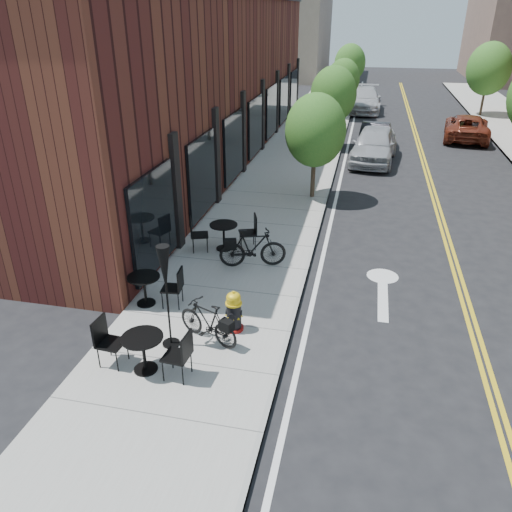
# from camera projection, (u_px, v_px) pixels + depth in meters

# --- Properties ---
(ground) EXTENTS (120.00, 120.00, 0.00)m
(ground) POSITION_uv_depth(u_px,v_px,m) (291.00, 336.00, 11.04)
(ground) COLOR black
(ground) RESTS_ON ground
(sidewalk_near) EXTENTS (4.00, 70.00, 0.12)m
(sidewalk_near) POSITION_uv_depth(u_px,v_px,m) (280.00, 187.00, 20.15)
(sidewalk_near) COLOR #9E9B93
(sidewalk_near) RESTS_ON ground
(building_near) EXTENTS (5.00, 28.00, 7.00)m
(building_near) POSITION_uv_depth(u_px,v_px,m) (201.00, 82.00, 23.01)
(building_near) COLOR #3F1614
(building_near) RESTS_ON ground
(bg_building_left) EXTENTS (8.00, 14.00, 10.00)m
(bg_building_left) POSITION_uv_depth(u_px,v_px,m) (288.00, 26.00, 52.40)
(bg_building_left) COLOR #726656
(bg_building_left) RESTS_ON ground
(tree_near_a) EXTENTS (2.20, 2.20, 3.81)m
(tree_near_a) POSITION_uv_depth(u_px,v_px,m) (315.00, 131.00, 17.88)
(tree_near_a) COLOR #382B1E
(tree_near_a) RESTS_ON sidewalk_near
(tree_near_b) EXTENTS (2.30, 2.30, 3.98)m
(tree_near_b) POSITION_uv_depth(u_px,v_px,m) (333.00, 94.00, 24.84)
(tree_near_b) COLOR #382B1E
(tree_near_b) RESTS_ON sidewalk_near
(tree_near_c) EXTENTS (2.10, 2.10, 3.67)m
(tree_near_c) POSITION_uv_depth(u_px,v_px,m) (343.00, 79.00, 31.92)
(tree_near_c) COLOR #382B1E
(tree_near_c) RESTS_ON sidewalk_near
(tree_near_d) EXTENTS (2.40, 2.40, 4.11)m
(tree_near_d) POSITION_uv_depth(u_px,v_px,m) (350.00, 63.00, 38.81)
(tree_near_d) COLOR #382B1E
(tree_near_d) RESTS_ON sidewalk_near
(tree_far_c) EXTENTS (2.80, 2.80, 4.62)m
(tree_far_c) POSITION_uv_depth(u_px,v_px,m) (489.00, 69.00, 32.53)
(tree_far_c) COLOR #382B1E
(tree_far_c) RESTS_ON sidewalk_far
(fire_hydrant) EXTENTS (0.46, 0.46, 0.96)m
(fire_hydrant) POSITION_uv_depth(u_px,v_px,m) (234.00, 312.00, 10.88)
(fire_hydrant) COLOR maroon
(fire_hydrant) RESTS_ON sidewalk_near
(bicycle_left) EXTENTS (1.60, 1.03, 0.94)m
(bicycle_left) POSITION_uv_depth(u_px,v_px,m) (208.00, 322.00, 10.50)
(bicycle_left) COLOR black
(bicycle_left) RESTS_ON sidewalk_near
(bicycle_right) EXTENTS (1.90, 1.02, 1.10)m
(bicycle_right) POSITION_uv_depth(u_px,v_px,m) (253.00, 248.00, 13.57)
(bicycle_right) COLOR black
(bicycle_right) RESTS_ON sidewalk_near
(bistro_set_a) EXTENTS (1.90, 0.87, 1.01)m
(bistro_set_a) POSITION_uv_depth(u_px,v_px,m) (143.00, 348.00, 9.60)
(bistro_set_a) COLOR black
(bistro_set_a) RESTS_ON sidewalk_near
(bistro_set_b) EXTENTS (1.82, 0.86, 0.97)m
(bistro_set_b) POSITION_uv_depth(u_px,v_px,m) (144.00, 286.00, 11.83)
(bistro_set_b) COLOR black
(bistro_set_b) RESTS_ON sidewalk_near
(bistro_set_c) EXTENTS (1.94, 1.08, 1.02)m
(bistro_set_c) POSITION_uv_depth(u_px,v_px,m) (224.00, 233.00, 14.58)
(bistro_set_c) COLOR black
(bistro_set_c) RESTS_ON sidewalk_near
(patio_umbrella) EXTENTS (0.37, 0.37, 2.30)m
(patio_umbrella) POSITION_uv_depth(u_px,v_px,m) (165.00, 276.00, 9.85)
(patio_umbrella) COLOR black
(patio_umbrella) RESTS_ON sidewalk_near
(parked_car_a) EXTENTS (2.39, 4.95, 1.63)m
(parked_car_a) POSITION_uv_depth(u_px,v_px,m) (374.00, 145.00, 23.38)
(parked_car_a) COLOR #A6A8AE
(parked_car_a) RESTS_ON ground
(parked_car_b) EXTENTS (1.74, 4.11, 1.32)m
(parked_car_b) POSITION_uv_depth(u_px,v_px,m) (374.00, 137.00, 25.45)
(parked_car_b) COLOR black
(parked_car_b) RESTS_ON ground
(parked_car_c) EXTENTS (2.27, 5.58, 1.62)m
(parked_car_c) POSITION_uv_depth(u_px,v_px,m) (364.00, 100.00, 35.27)
(parked_car_c) COLOR #B8B9BD
(parked_car_c) RESTS_ON ground
(parked_car_far) EXTENTS (2.87, 5.15, 1.36)m
(parked_car_far) POSITION_uv_depth(u_px,v_px,m) (467.00, 127.00, 27.56)
(parked_car_far) COLOR maroon
(parked_car_far) RESTS_ON ground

